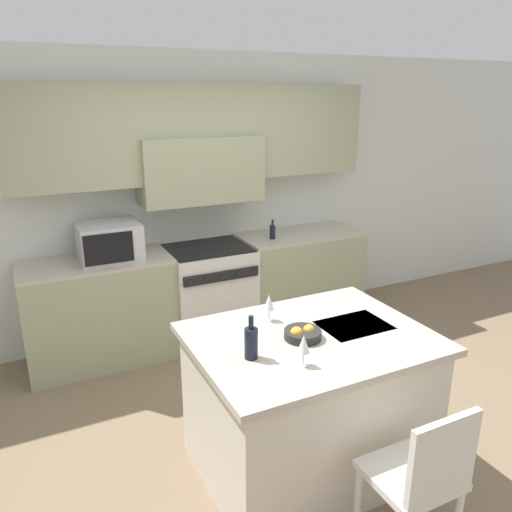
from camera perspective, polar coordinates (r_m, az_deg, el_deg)
name	(u,v)px	position (r m, az deg, el deg)	size (l,w,h in m)	color
ground_plane	(292,430)	(3.82, 4.15, -19.21)	(10.00, 10.00, 0.00)	#7A664C
back_cabinetry	(195,174)	(4.83, -6.94, 9.30)	(10.00, 0.46, 2.70)	silver
back_counter	(208,292)	(4.90, -5.47, -4.10)	(3.33, 0.62, 0.95)	gray
range_stove	(209,293)	(4.88, -5.38, -4.25)	(0.78, 0.70, 0.93)	beige
microwave	(110,241)	(4.48, -16.39, 1.63)	(0.51, 0.44, 0.31)	#B7B7BC
kitchen_island	(308,402)	(3.28, 6.00, -16.21)	(1.42, 1.08, 0.93)	beige
island_chair	(422,476)	(2.77, 18.41, -22.72)	(0.42, 0.40, 0.94)	beige
wine_bottle	(251,342)	(2.75, -0.56, -9.83)	(0.07, 0.07, 0.25)	black
wine_glass_near	(304,345)	(2.67, 5.47, -10.07)	(0.07, 0.07, 0.18)	white
wine_glass_far	(269,303)	(3.16, 1.51, -5.36)	(0.07, 0.07, 0.18)	white
fruit_bowl	(303,334)	(2.99, 5.34, -8.83)	(0.22, 0.22, 0.08)	black
oil_bottle_on_counter	(272,232)	(4.93, 1.90, 2.81)	(0.06, 0.06, 0.19)	black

